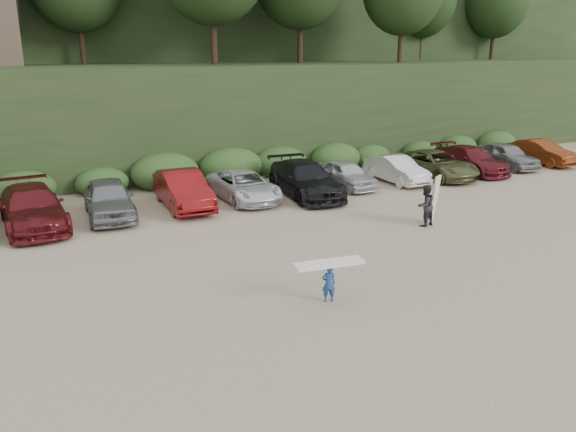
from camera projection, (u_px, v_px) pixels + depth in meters
ground at (352, 277)px, 17.75m from camera, size 120.00×120.00×0.00m
parked_cars at (262, 183)px, 26.77m from camera, size 39.07×6.21×1.65m
child_surfer at (329, 275)px, 15.78m from camera, size 2.05×0.82×1.20m
adult_surfer at (426, 205)px, 22.64m from camera, size 1.33×0.80×2.01m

